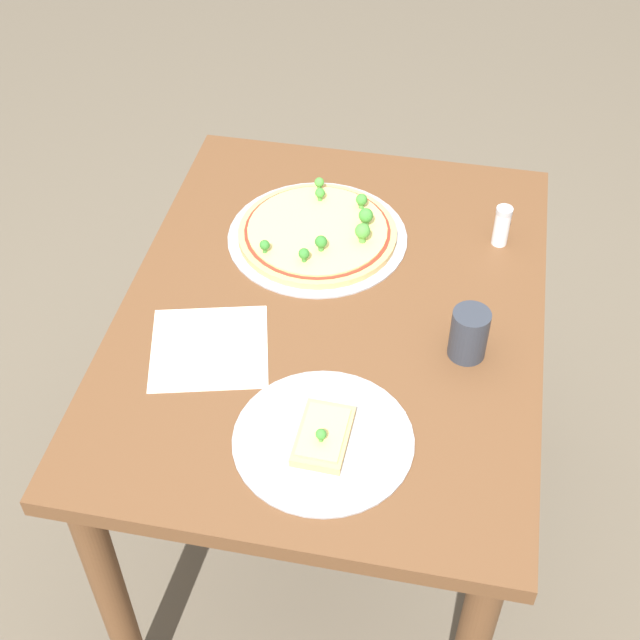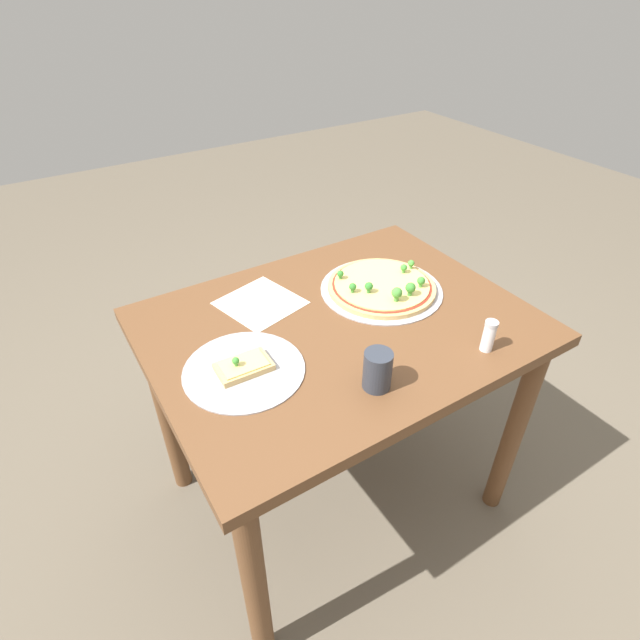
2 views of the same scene
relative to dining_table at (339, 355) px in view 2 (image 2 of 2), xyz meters
name	(u,v)px [view 2 (image 2 of 2)]	position (x,y,z in m)	size (l,w,h in m)	color
ground_plane	(335,490)	(0.00, 0.00, -0.65)	(8.00, 8.00, 0.00)	brown
dining_table	(339,355)	(0.00, 0.00, 0.00)	(1.03, 0.79, 0.77)	brown
pizza_tray_whole	(382,287)	(0.20, 0.06, 0.13)	(0.37, 0.37, 0.07)	#A3A3A8
pizza_tray_slice	(244,368)	(-0.31, -0.04, 0.13)	(0.30, 0.30, 0.05)	#A3A3A8
drinking_cup	(377,370)	(-0.07, -0.26, 0.17)	(0.07, 0.07, 0.10)	#2D333D
condiment_shaker	(489,336)	(0.25, -0.30, 0.16)	(0.03, 0.03, 0.09)	silver
paper_menu	(260,303)	(-0.15, 0.20, 0.12)	(0.20, 0.21, 0.00)	silver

